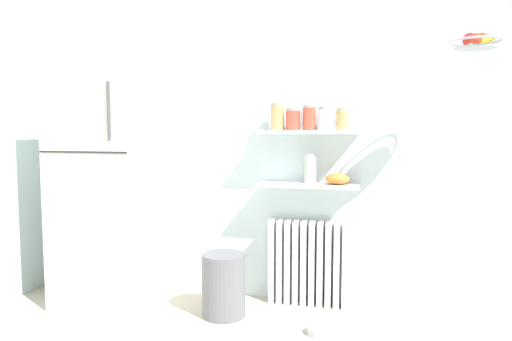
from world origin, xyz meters
TOP-DOWN VIEW (x-y plane):
  - back_wall at (0.00, 2.05)m, footprint 7.04×0.10m
  - refrigerator at (-1.42, 1.65)m, footprint 0.70×0.72m
  - radiator at (0.08, 1.92)m, footprint 0.60×0.12m
  - wall_shelf_lower at (0.08, 1.89)m, footprint 0.74×0.22m
  - wall_shelf_upper at (0.08, 1.89)m, footprint 0.74×0.22m
  - storage_jar_0 at (-0.16, 1.89)m, footprint 0.10×0.10m
  - storage_jar_1 at (-0.04, 1.89)m, footprint 0.10×0.10m
  - storage_jar_2 at (0.08, 1.89)m, footprint 0.09×0.09m
  - storage_jar_3 at (0.20, 1.89)m, footprint 0.11×0.11m
  - storage_jar_4 at (0.32, 1.89)m, footprint 0.09×0.09m
  - vase at (0.09, 1.89)m, footprint 0.09×0.09m
  - shelf_bowl at (0.29, 1.89)m, footprint 0.18×0.18m
  - trash_bin at (-0.48, 1.56)m, footprint 0.31×0.31m
  - pet_food_bowl at (0.22, 1.41)m, footprint 0.16×0.16m
  - hanging_fruit_basket at (1.13, 1.58)m, footprint 0.30×0.30m

SIDE VIEW (x-z plane):
  - pet_food_bowl at x=0.22m, z-range 0.00..0.05m
  - trash_bin at x=-0.48m, z-range 0.00..0.45m
  - radiator at x=0.08m, z-range 0.00..0.65m
  - refrigerator at x=-1.42m, z-range 0.00..1.79m
  - wall_shelf_lower at x=0.08m, z-range 0.91..0.93m
  - shelf_bowl at x=0.29m, z-range 0.93..1.02m
  - vase at x=0.09m, z-range 0.93..1.15m
  - back_wall at x=0.00m, z-range 0.00..2.60m
  - wall_shelf_upper at x=0.08m, z-range 1.30..1.33m
  - storage_jar_4 at x=0.32m, z-range 1.33..1.49m
  - storage_jar_1 at x=-0.04m, z-range 1.33..1.49m
  - storage_jar_3 at x=0.20m, z-range 1.33..1.50m
  - storage_jar_2 at x=0.08m, z-range 1.33..1.51m
  - storage_jar_0 at x=-0.16m, z-range 1.33..1.53m
  - hanging_fruit_basket at x=1.13m, z-range 1.82..1.92m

